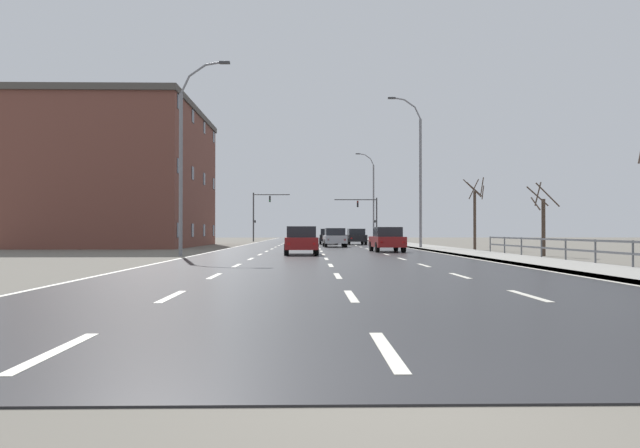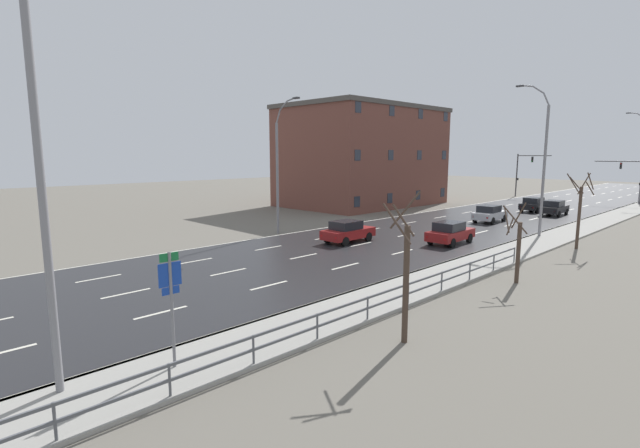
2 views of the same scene
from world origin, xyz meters
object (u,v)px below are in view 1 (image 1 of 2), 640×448
object	(u,v)px
car_far_left	(328,236)
brick_building	(125,178)
street_lamp_midground	(419,174)
car_distant	(356,237)
street_lamp_distant	(373,198)
car_near_left	(335,237)
traffic_signal_left	(260,210)
traffic_signal_right	(368,212)
street_lamp_left_bank	(184,160)
car_far_right	(301,240)
car_mid_centre	(387,239)

from	to	relation	value
car_far_left	brick_building	xyz separation A→B (m)	(-18.10, -7.78, 5.21)
street_lamp_midground	car_far_left	size ratio (longest dim) A/B	2.77
car_distant	car_far_left	bearing A→B (deg)	145.01
street_lamp_distant	car_near_left	xyz separation A→B (m)	(-6.11, -27.86, -4.81)
traffic_signal_left	car_far_left	bearing A→B (deg)	-64.01
street_lamp_distant	car_distant	xyz separation A→B (m)	(-3.62, -18.57, -4.81)
street_lamp_distant	brick_building	xyz separation A→B (m)	(-24.37, -24.65, 0.40)
street_lamp_midground	traffic_signal_right	distance (m)	31.91
car_near_left	car_far_left	size ratio (longest dim) A/B	1.01
street_lamp_midground	car_far_left	distance (m)	17.68
car_distant	street_lamp_midground	bearing A→B (deg)	-77.87
car_near_left	traffic_signal_right	bearing A→B (deg)	76.69
traffic_signal_right	car_distant	bearing A→B (deg)	-99.59
car_far_left	street_lamp_left_bank	bearing A→B (deg)	-105.74
car_far_right	car_near_left	bearing A→B (deg)	80.09
street_lamp_left_bank	car_mid_centre	size ratio (longest dim) A/B	2.49
car_near_left	car_far_left	world-z (taller)	same
street_lamp_midground	car_mid_centre	bearing A→B (deg)	-114.99
street_lamp_left_bank	traffic_signal_left	size ratio (longest dim) A/B	1.65
car_distant	brick_building	bearing A→B (deg)	-165.88
street_lamp_distant	car_far_right	size ratio (longest dim) A/B	2.77
street_lamp_left_bank	traffic_signal_right	world-z (taller)	street_lamp_left_bank
street_lamp_distant	street_lamp_midground	bearing A→B (deg)	-90.02
street_lamp_midground	car_distant	size ratio (longest dim) A/B	2.75
street_lamp_midground	traffic_signal_left	bearing A→B (deg)	113.89
car_mid_centre	street_lamp_distant	bearing A→B (deg)	83.03
car_far_right	street_lamp_left_bank	bearing A→B (deg)	-170.00
street_lamp_midground	traffic_signal_right	world-z (taller)	street_lamp_midground
car_near_left	brick_building	distance (m)	19.26
street_lamp_left_bank	car_distant	xyz separation A→B (m)	(11.26, 27.20, -4.26)
traffic_signal_right	traffic_signal_left	xyz separation A→B (m)	(-13.91, 0.94, 0.35)
street_lamp_distant	car_far_right	bearing A→B (deg)	-101.04
street_lamp_midground	brick_building	xyz separation A→B (m)	(-24.36, 8.05, 0.42)
car_far_right	car_mid_centre	xyz separation A→B (m)	(5.37, 4.77, 0.00)
street_lamp_left_bank	street_lamp_distant	bearing A→B (deg)	71.99
traffic_signal_left	car_distant	world-z (taller)	traffic_signal_left
car_distant	car_far_left	distance (m)	3.15
street_lamp_midground	car_far_left	world-z (taller)	street_lamp_midground
traffic_signal_left	brick_building	world-z (taller)	brick_building
car_near_left	street_lamp_left_bank	bearing A→B (deg)	-117.90
traffic_signal_left	car_near_left	distance (m)	29.39
car_far_right	car_far_left	distance (m)	27.80
car_mid_centre	brick_building	size ratio (longest dim) A/B	0.21
traffic_signal_right	car_distant	xyz separation A→B (m)	(-3.00, -17.73, -2.96)
traffic_signal_right	street_lamp_midground	bearing A→B (deg)	-88.90
car_far_right	car_distant	size ratio (longest dim) A/B	0.99
car_distant	car_mid_centre	size ratio (longest dim) A/B	1.00
car_mid_centre	brick_building	bearing A→B (deg)	142.08
car_far_left	car_near_left	bearing A→B (deg)	-88.34
car_far_left	car_far_right	bearing A→B (deg)	-94.15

